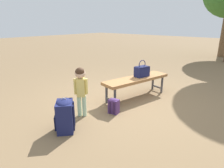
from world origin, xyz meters
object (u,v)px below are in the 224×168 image
handbag (142,71)px  backpack_small (114,105)px  park_bench (136,80)px  child_standing (81,84)px  backpack_large (65,114)px

handbag → backpack_small: (1.08, 0.11, -0.42)m
park_bench → child_standing: 1.40m
park_bench → backpack_large: 1.86m
park_bench → backpack_small: (0.92, 0.14, -0.24)m
park_bench → backpack_large: backpack_large is taller
backpack_small → handbag: bearing=-174.3°
backpack_large → backpack_small: size_ratio=1.79×
park_bench → child_standing: (1.37, -0.22, 0.19)m
child_standing → backpack_large: (0.49, 0.18, -0.32)m
park_bench → backpack_large: bearing=-1.3°
park_bench → child_standing: bearing=-9.2°
child_standing → backpack_large: bearing=20.5°
handbag → backpack_large: handbag is taller
park_bench → handbag: 0.24m
backpack_large → park_bench: bearing=178.7°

